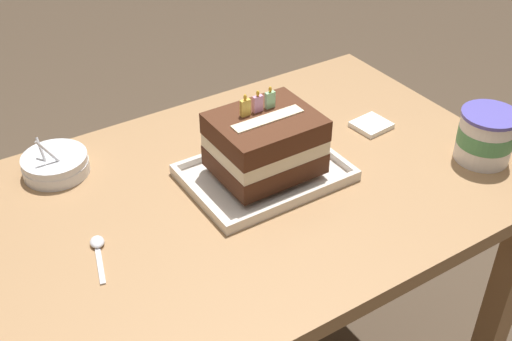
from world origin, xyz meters
TOP-DOWN VIEW (x-y plane):
  - dining_table at (0.00, 0.00)m, footprint 1.19×0.77m
  - foil_tray at (0.05, 0.01)m, footprint 0.33×0.24m
  - birthday_cake at (0.05, 0.01)m, footprint 0.21×0.17m
  - bowl_stack at (-0.32, 0.27)m, footprint 0.14×0.14m
  - ice_cream_tub at (0.50, -0.19)m, footprint 0.13×0.13m
  - serving_spoon_near_tray at (-0.34, -0.01)m, footprint 0.05×0.13m
  - napkin_pile at (0.38, 0.04)m, footprint 0.09×0.08m

SIDE VIEW (x-z plane):
  - dining_table at x=0.00m, z-range 0.27..1.05m
  - serving_spoon_near_tray at x=-0.34m, z-range 0.77..0.79m
  - napkin_pile at x=0.38m, z-range 0.77..0.79m
  - foil_tray at x=0.05m, z-range 0.77..0.79m
  - bowl_stack at x=-0.32m, z-range 0.75..0.85m
  - ice_cream_tub at x=0.50m, z-range 0.78..0.89m
  - birthday_cake at x=0.05m, z-range 0.77..0.95m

